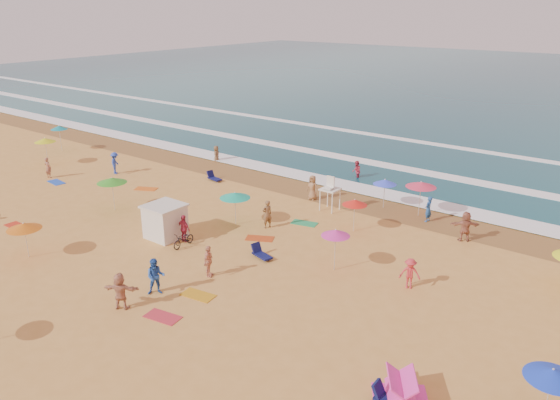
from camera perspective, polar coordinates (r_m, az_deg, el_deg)
The scene contains 12 objects.
ground at distance 33.79m, azimuth -9.56°, elevation -4.29°, with size 220.00×220.00×0.00m, color gold.
ocean at distance 108.10m, azimuth 25.26°, elevation 10.78°, with size 220.00×140.00×0.18m, color #0C4756.
wet_sand at distance 42.62m, azimuth 2.66°, elevation 1.16°, with size 220.00×220.00×0.00m, color olive.
surf_foam at distance 49.79m, azimuth 8.48°, elevation 3.85°, with size 200.00×18.70×0.05m.
cabana at distance 34.28m, azimuth -11.90°, elevation -2.27°, with size 2.00×2.00×2.00m, color silver.
cabana_roof at distance 33.90m, azimuth -12.03°, elevation -0.61°, with size 2.20×2.20×0.12m, color silver.
bicycle at distance 32.99m, azimuth -10.04°, elevation -4.09°, with size 0.58×1.68×0.88m, color black.
lifeguard_stand at distance 38.05m, azimuth 5.25°, elevation 0.42°, with size 1.20×1.20×2.10m, color white, non-canonical shape.
beach_umbrellas at distance 34.33m, azimuth -8.38°, elevation -0.05°, with size 63.72×27.85×0.81m.
loungers at distance 27.40m, azimuth -6.58°, elevation -9.79°, with size 51.56×24.74×0.34m.
towels at distance 32.31m, azimuth -11.55°, elevation -5.56°, with size 46.85×21.49×0.03m.
beachgoers at distance 35.01m, azimuth -2.61°, elevation -1.63°, with size 44.38×26.35×2.15m.
Camera 1 is at (22.87, -20.77, 13.68)m, focal length 35.00 mm.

